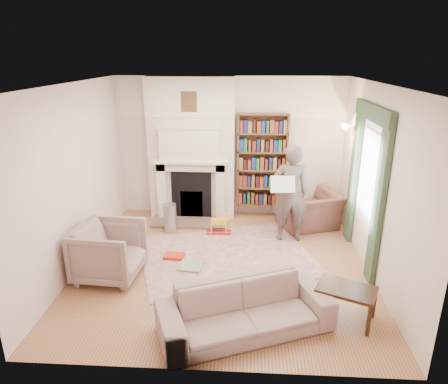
# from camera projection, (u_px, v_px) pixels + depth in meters

# --- Properties ---
(floor) EXTENTS (4.50, 4.50, 0.00)m
(floor) POSITION_uv_depth(u_px,v_px,m) (223.00, 265.00, 6.37)
(floor) COLOR brown
(floor) RESTS_ON ground
(ceiling) EXTENTS (4.50, 4.50, 0.00)m
(ceiling) POSITION_uv_depth(u_px,v_px,m) (223.00, 84.00, 5.45)
(ceiling) COLOR white
(ceiling) RESTS_ON wall_back
(wall_back) EXTENTS (4.50, 0.00, 4.50)m
(wall_back) POSITION_uv_depth(u_px,v_px,m) (230.00, 148.00, 8.03)
(wall_back) COLOR white
(wall_back) RESTS_ON floor
(wall_front) EXTENTS (4.50, 0.00, 4.50)m
(wall_front) POSITION_uv_depth(u_px,v_px,m) (208.00, 253.00, 3.79)
(wall_front) COLOR white
(wall_front) RESTS_ON floor
(wall_left) EXTENTS (0.00, 4.50, 4.50)m
(wall_left) POSITION_uv_depth(u_px,v_px,m) (75.00, 179.00, 6.04)
(wall_left) COLOR white
(wall_left) RESTS_ON floor
(wall_right) EXTENTS (0.00, 4.50, 4.50)m
(wall_right) POSITION_uv_depth(u_px,v_px,m) (378.00, 184.00, 5.79)
(wall_right) COLOR white
(wall_right) RESTS_ON floor
(fireplace) EXTENTS (1.70, 0.58, 2.80)m
(fireplace) POSITION_uv_depth(u_px,v_px,m) (192.00, 150.00, 7.89)
(fireplace) COLOR white
(fireplace) RESTS_ON floor
(bookcase) EXTENTS (1.00, 0.24, 1.85)m
(bookcase) POSITION_uv_depth(u_px,v_px,m) (262.00, 161.00, 7.95)
(bookcase) COLOR brown
(bookcase) RESTS_ON floor
(window) EXTENTS (0.02, 0.90, 1.30)m
(window) POSITION_uv_depth(u_px,v_px,m) (369.00, 173.00, 6.15)
(window) COLOR silver
(window) RESTS_ON wall_right
(curtain_left) EXTENTS (0.07, 0.32, 2.40)m
(curtain_left) POSITION_uv_depth(u_px,v_px,m) (379.00, 205.00, 5.57)
(curtain_left) COLOR #2D472D
(curtain_left) RESTS_ON floor
(curtain_right) EXTENTS (0.07, 0.32, 2.40)m
(curtain_right) POSITION_uv_depth(u_px,v_px,m) (354.00, 176.00, 6.89)
(curtain_right) COLOR #2D472D
(curtain_right) RESTS_ON floor
(pelmet) EXTENTS (0.09, 1.70, 0.24)m
(pelmet) POSITION_uv_depth(u_px,v_px,m) (374.00, 112.00, 5.84)
(pelmet) COLOR #2D472D
(pelmet) RESTS_ON wall_right
(wall_sconce) EXTENTS (0.20, 0.24, 0.24)m
(wall_sconce) POSITION_uv_depth(u_px,v_px,m) (343.00, 131.00, 7.05)
(wall_sconce) COLOR gold
(wall_sconce) RESTS_ON wall_right
(rug) EXTENTS (3.26, 2.87, 0.01)m
(rug) POSITION_uv_depth(u_px,v_px,m) (226.00, 256.00, 6.65)
(rug) COLOR #C7B296
(rug) RESTS_ON floor
(armchair_reading) EXTENTS (1.31, 1.22, 0.69)m
(armchair_reading) POSITION_uv_depth(u_px,v_px,m) (309.00, 210.00, 7.69)
(armchair_reading) COLOR #482B26
(armchair_reading) RESTS_ON floor
(armchair_left) EXTENTS (0.99, 0.97, 0.84)m
(armchair_left) POSITION_uv_depth(u_px,v_px,m) (109.00, 251.00, 5.91)
(armchair_left) COLOR #A59988
(armchair_left) RESTS_ON floor
(sofa) EXTENTS (2.22, 1.52, 0.60)m
(sofa) POSITION_uv_depth(u_px,v_px,m) (245.00, 309.00, 4.78)
(sofa) COLOR #A49888
(sofa) RESTS_ON floor
(man_reading) EXTENTS (0.68, 0.48, 1.76)m
(man_reading) POSITION_uv_depth(u_px,v_px,m) (290.00, 194.00, 6.97)
(man_reading) COLOR #534542
(man_reading) RESTS_ON floor
(newspaper) EXTENTS (0.42, 0.15, 0.28)m
(newspaper) POSITION_uv_depth(u_px,v_px,m) (283.00, 184.00, 6.72)
(newspaper) COLOR white
(newspaper) RESTS_ON man_reading
(coffee_table) EXTENTS (0.82, 0.70, 0.45)m
(coffee_table) POSITION_uv_depth(u_px,v_px,m) (345.00, 303.00, 5.01)
(coffee_table) COLOR #352512
(coffee_table) RESTS_ON floor
(paraffin_heater) EXTENTS (0.28, 0.28, 0.55)m
(paraffin_heater) POSITION_uv_depth(u_px,v_px,m) (170.00, 218.00, 7.49)
(paraffin_heater) COLOR #94989B
(paraffin_heater) RESTS_ON floor
(rocking_horse) EXTENTS (0.47, 0.20, 0.40)m
(rocking_horse) POSITION_uv_depth(u_px,v_px,m) (219.00, 224.00, 7.42)
(rocking_horse) COLOR gold
(rocking_horse) RESTS_ON rug
(board_game) EXTENTS (0.42, 0.42, 0.03)m
(board_game) POSITION_uv_depth(u_px,v_px,m) (191.00, 266.00, 6.30)
(board_game) COLOR #E0BD4F
(board_game) RESTS_ON rug
(game_box_lid) EXTENTS (0.35, 0.24, 0.06)m
(game_box_lid) POSITION_uv_depth(u_px,v_px,m) (174.00, 256.00, 6.57)
(game_box_lid) COLOR red
(game_box_lid) RESTS_ON rug
(comic_annuals) EXTENTS (0.43, 0.33, 0.02)m
(comic_annuals) POSITION_uv_depth(u_px,v_px,m) (233.00, 279.00, 5.94)
(comic_annuals) COLOR red
(comic_annuals) RESTS_ON rug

